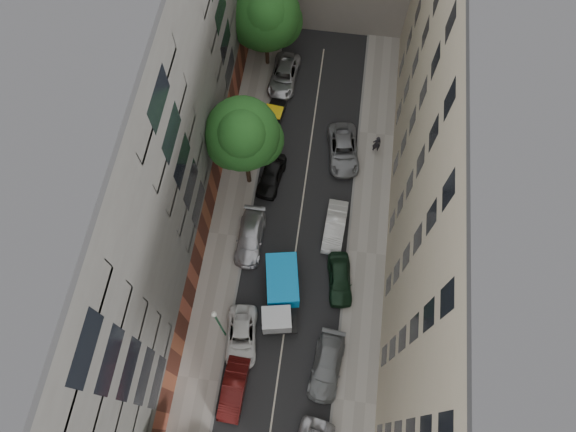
% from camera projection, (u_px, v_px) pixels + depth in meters
% --- Properties ---
extents(ground, '(120.00, 120.00, 0.00)m').
position_uv_depth(ground, '(297.00, 244.00, 40.26)').
color(ground, '#4C4C49').
rests_on(ground, ground).
extents(road_surface, '(8.00, 44.00, 0.02)m').
position_uv_depth(road_surface, '(297.00, 244.00, 40.25)').
color(road_surface, black).
rests_on(road_surface, ground).
extents(sidewalk_left, '(3.00, 44.00, 0.15)m').
position_uv_depth(sidewalk_left, '(228.00, 235.00, 40.49)').
color(sidewalk_left, gray).
rests_on(sidewalk_left, ground).
extents(sidewalk_right, '(3.00, 44.00, 0.15)m').
position_uv_depth(sidewalk_right, '(367.00, 253.00, 39.88)').
color(sidewalk_right, gray).
rests_on(sidewalk_right, ground).
extents(building_left, '(8.00, 44.00, 20.00)m').
position_uv_depth(building_left, '(123.00, 164.00, 31.73)').
color(building_left, '#4A4845').
rests_on(building_left, ground).
extents(building_right, '(8.00, 44.00, 20.00)m').
position_uv_depth(building_right, '(482.00, 208.00, 30.50)').
color(building_right, tan).
rests_on(building_right, ground).
extents(tarp_truck, '(3.16, 5.89, 2.56)m').
position_uv_depth(tarp_truck, '(281.00, 292.00, 37.24)').
color(tarp_truck, black).
rests_on(tarp_truck, ground).
extents(car_left_1, '(1.69, 4.44, 1.44)m').
position_uv_depth(car_left_1, '(234.00, 389.00, 35.18)').
color(car_left_1, '#4C100F').
rests_on(car_left_1, ground).
extents(car_left_2, '(2.68, 4.84, 1.28)m').
position_uv_depth(car_left_2, '(242.00, 337.00, 36.70)').
color(car_left_2, silver).
rests_on(car_left_2, ground).
extents(car_left_3, '(2.00, 4.90, 1.42)m').
position_uv_depth(car_left_3, '(250.00, 237.00, 39.73)').
color(car_left_3, '#BDBCC1').
rests_on(car_left_3, ground).
extents(car_left_4, '(2.28, 4.41, 1.44)m').
position_uv_depth(car_left_4, '(271.00, 176.00, 41.92)').
color(car_left_4, black).
rests_on(car_left_4, ground).
extents(car_left_5, '(1.77, 4.01, 1.28)m').
position_uv_depth(car_left_5, '(274.00, 119.00, 44.28)').
color(car_left_5, black).
rests_on(car_left_5, ground).
extents(car_left_6, '(2.64, 5.20, 1.41)m').
position_uv_depth(car_left_6, '(284.00, 76.00, 46.07)').
color(car_left_6, '#B4B4B9').
rests_on(car_left_6, ground).
extents(car_right_1, '(2.48, 5.15, 1.45)m').
position_uv_depth(car_right_1, '(327.00, 366.00, 35.79)').
color(car_right_1, slate).
rests_on(car_right_1, ground).
extents(car_right_2, '(2.34, 4.48, 1.45)m').
position_uv_depth(car_right_2, '(340.00, 279.00, 38.35)').
color(car_right_2, black).
rests_on(car_right_2, ground).
extents(car_right_3, '(1.75, 4.50, 1.46)m').
position_uv_depth(car_right_3, '(335.00, 227.00, 40.08)').
color(car_right_3, silver).
rests_on(car_right_3, ground).
extents(car_right_4, '(3.21, 5.52, 1.45)m').
position_uv_depth(car_right_4, '(343.00, 150.00, 42.90)').
color(car_right_4, gray).
rests_on(car_right_4, ground).
extents(tree_mid, '(5.57, 5.34, 9.98)m').
position_uv_depth(tree_mid, '(244.00, 137.00, 36.13)').
color(tree_mid, '#382619').
rests_on(tree_mid, sidewalk_left).
extents(tree_far, '(6.05, 5.88, 8.68)m').
position_uv_depth(tree_far, '(266.00, 18.00, 42.23)').
color(tree_far, '#382619').
rests_on(tree_far, sidewalk_left).
extents(lamp_post, '(0.36, 0.36, 6.58)m').
position_uv_depth(lamp_post, '(219.00, 323.00, 33.56)').
color(lamp_post, '#1B603A').
rests_on(lamp_post, sidewalk_left).
extents(pedestrian, '(0.77, 0.57, 1.91)m').
position_uv_depth(pedestrian, '(377.00, 144.00, 42.70)').
color(pedestrian, black).
rests_on(pedestrian, sidewalk_right).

